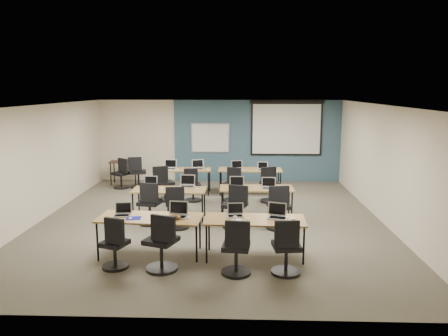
{
  "coord_description": "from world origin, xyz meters",
  "views": [
    {
      "loc": [
        0.66,
        -9.93,
        3.07
      ],
      "look_at": [
        0.3,
        0.4,
        1.18
      ],
      "focal_mm": 35.0,
      "sensor_mm": 36.0,
      "label": 1
    }
  ],
  "objects_px": {
    "task_chair_9": "(193,188)",
    "laptop_10": "(237,167)",
    "training_table_mid_left": "(169,191)",
    "laptop_0": "(122,212)",
    "training_table_front_left": "(150,219)",
    "spare_chair_b": "(122,176)",
    "laptop_1": "(178,213)",
    "task_chair_1": "(162,247)",
    "training_table_front_right": "(255,221)",
    "task_chair_8": "(164,186)",
    "task_chair_6": "(236,210)",
    "task_chair_5": "(177,211)",
    "task_chair_2": "(236,252)",
    "projector_screen": "(286,125)",
    "laptop_2": "(235,213)",
    "whiteboard": "(210,138)",
    "laptop_11": "(263,168)",
    "laptop_4": "(150,184)",
    "training_table_back_left": "(183,171)",
    "task_chair_10": "(232,187)",
    "task_chair_4": "(150,207)",
    "laptop_8": "(170,167)",
    "utility_table": "(124,164)",
    "laptop_9": "(198,167)",
    "task_chair_7": "(279,211)",
    "task_chair_11": "(270,187)",
    "laptop_7": "(269,186)",
    "laptop_3": "(277,214)",
    "laptop_5": "(187,184)",
    "task_chair_0": "(115,247)",
    "laptop_6": "(237,185)",
    "spare_chair_a": "(138,175)",
    "task_chair_3": "(286,252)"
  },
  "relations": [
    {
      "from": "training_table_back_left",
      "to": "task_chair_3",
      "type": "height_order",
      "value": "task_chair_3"
    },
    {
      "from": "task_chair_9",
      "to": "laptop_10",
      "type": "xyz_separation_m",
      "value": [
        1.21,
        0.97,
        0.4
      ]
    },
    {
      "from": "training_table_front_left",
      "to": "spare_chair_b",
      "type": "bearing_deg",
      "value": 114.11
    },
    {
      "from": "training_table_back_left",
      "to": "task_chair_6",
      "type": "bearing_deg",
      "value": -65.7
    },
    {
      "from": "laptop_3",
      "to": "task_chair_1",
      "type": "bearing_deg",
      "value": -140.61
    },
    {
      "from": "laptop_1",
      "to": "spare_chair_a",
      "type": "height_order",
      "value": "laptop_1"
    },
    {
      "from": "task_chair_1",
      "to": "laptop_4",
      "type": "relative_size",
      "value": 3.21
    },
    {
      "from": "laptop_11",
      "to": "task_chair_11",
      "type": "bearing_deg",
      "value": -80.59
    },
    {
      "from": "task_chair_6",
      "to": "task_chair_10",
      "type": "xyz_separation_m",
      "value": [
        -0.11,
        2.36,
        -0.02
      ]
    },
    {
      "from": "task_chair_6",
      "to": "laptop_11",
      "type": "relative_size",
      "value": 3.43
    },
    {
      "from": "training_table_back_left",
      "to": "task_chair_7",
      "type": "relative_size",
      "value": 1.64
    },
    {
      "from": "training_table_front_left",
      "to": "task_chair_6",
      "type": "relative_size",
      "value": 1.87
    },
    {
      "from": "task_chair_6",
      "to": "task_chair_7",
      "type": "relative_size",
      "value": 1.0
    },
    {
      "from": "task_chair_5",
      "to": "task_chair_2",
      "type": "bearing_deg",
      "value": -67.96
    },
    {
      "from": "task_chair_1",
      "to": "laptop_8",
      "type": "relative_size",
      "value": 2.88
    },
    {
      "from": "training_table_front_left",
      "to": "spare_chair_b",
      "type": "relative_size",
      "value": 1.98
    },
    {
      "from": "laptop_9",
      "to": "spare_chair_b",
      "type": "xyz_separation_m",
      "value": [
        -2.42,
        0.5,
        -0.4
      ]
    },
    {
      "from": "task_chair_2",
      "to": "task_chair_11",
      "type": "bearing_deg",
      "value": 85.93
    },
    {
      "from": "training_table_front_right",
      "to": "laptop_5",
      "type": "relative_size",
      "value": 5.07
    },
    {
      "from": "laptop_7",
      "to": "task_chair_7",
      "type": "height_order",
      "value": "task_chair_7"
    },
    {
      "from": "task_chair_0",
      "to": "laptop_6",
      "type": "height_order",
      "value": "laptop_6"
    },
    {
      "from": "training_table_mid_left",
      "to": "laptop_9",
      "type": "height_order",
      "value": "laptop_9"
    },
    {
      "from": "projector_screen",
      "to": "laptop_2",
      "type": "height_order",
      "value": "projector_screen"
    },
    {
      "from": "whiteboard",
      "to": "laptop_9",
      "type": "xyz_separation_m",
      "value": [
        -0.27,
        -1.71,
        -0.65
      ]
    },
    {
      "from": "laptop_2",
      "to": "utility_table",
      "type": "relative_size",
      "value": 0.33
    },
    {
      "from": "task_chair_5",
      "to": "task_chair_11",
      "type": "relative_size",
      "value": 0.98
    },
    {
      "from": "whiteboard",
      "to": "training_table_back_left",
      "type": "bearing_deg",
      "value": -111.71
    },
    {
      "from": "task_chair_8",
      "to": "spare_chair_b",
      "type": "height_order",
      "value": "task_chair_8"
    },
    {
      "from": "laptop_0",
      "to": "laptop_3",
      "type": "bearing_deg",
      "value": -9.13
    },
    {
      "from": "laptop_2",
      "to": "training_table_back_left",
      "type": "bearing_deg",
      "value": 101.95
    },
    {
      "from": "training_table_back_left",
      "to": "task_chair_4",
      "type": "relative_size",
      "value": 1.67
    },
    {
      "from": "training_table_mid_left",
      "to": "laptop_3",
      "type": "xyz_separation_m",
      "value": [
        2.36,
        -2.22,
        0.11
      ]
    },
    {
      "from": "training_table_mid_left",
      "to": "laptop_0",
      "type": "xyz_separation_m",
      "value": [
        -0.53,
        -2.18,
        0.11
      ]
    },
    {
      "from": "laptop_0",
      "to": "task_chair_4",
      "type": "distance_m",
      "value": 1.78
    },
    {
      "from": "laptop_1",
      "to": "task_chair_1",
      "type": "height_order",
      "value": "task_chair_1"
    },
    {
      "from": "training_table_front_right",
      "to": "training_table_mid_left",
      "type": "height_order",
      "value": "same"
    },
    {
      "from": "projector_screen",
      "to": "spare_chair_a",
      "type": "bearing_deg",
      "value": -166.71
    },
    {
      "from": "task_chair_8",
      "to": "laptop_10",
      "type": "bearing_deg",
      "value": 0.19
    },
    {
      "from": "training_table_mid_left",
      "to": "training_table_back_left",
      "type": "bearing_deg",
      "value": 91.04
    },
    {
      "from": "training_table_mid_left",
      "to": "laptop_1",
      "type": "relative_size",
      "value": 4.8
    },
    {
      "from": "laptop_11",
      "to": "whiteboard",
      "type": "bearing_deg",
      "value": 132.95
    },
    {
      "from": "training_table_back_left",
      "to": "task_chair_10",
      "type": "xyz_separation_m",
      "value": [
        1.49,
        -0.89,
        -0.28
      ]
    },
    {
      "from": "projector_screen",
      "to": "training_table_front_right",
      "type": "distance_m",
      "value": 6.9
    },
    {
      "from": "training_table_front_left",
      "to": "task_chair_2",
      "type": "height_order",
      "value": "task_chair_2"
    },
    {
      "from": "training_table_front_left",
      "to": "laptop_8",
      "type": "relative_size",
      "value": 5.33
    },
    {
      "from": "laptop_8",
      "to": "task_chair_10",
      "type": "height_order",
      "value": "laptop_8"
    },
    {
      "from": "task_chair_9",
      "to": "task_chair_4",
      "type": "bearing_deg",
      "value": -121.03
    },
    {
      "from": "training_table_mid_left",
      "to": "task_chair_9",
      "type": "relative_size",
      "value": 1.82
    },
    {
      "from": "whiteboard",
      "to": "training_table_mid_left",
      "type": "height_order",
      "value": "whiteboard"
    },
    {
      "from": "task_chair_7",
      "to": "projector_screen",
      "type": "bearing_deg",
      "value": 75.21
    }
  ]
}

